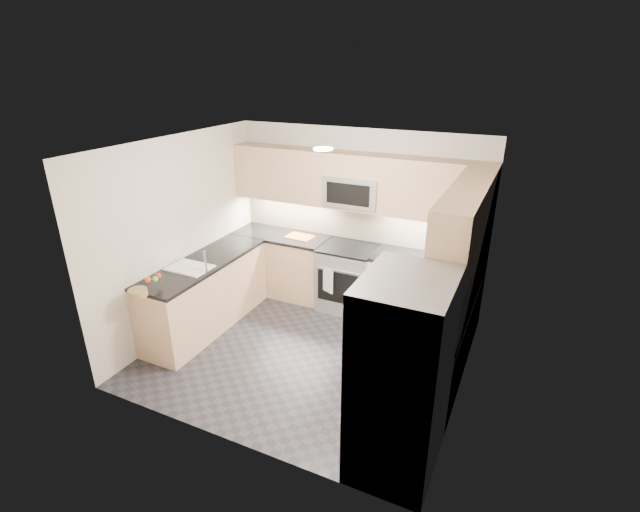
{
  "coord_description": "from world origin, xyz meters",
  "views": [
    {
      "loc": [
        2.18,
        -4.27,
        3.31
      ],
      "look_at": [
        0.0,
        0.35,
        1.15
      ],
      "focal_mm": 26.0,
      "sensor_mm": 36.0,
      "label": 1
    }
  ],
  "objects_px": {
    "gas_range": "(348,278)",
    "utensil_bowl": "(459,257)",
    "microwave": "(353,191)",
    "cutting_board": "(300,237)",
    "fruit_basket": "(138,293)",
    "refrigerator": "(401,377)"
  },
  "relations": [
    {
      "from": "utensil_bowl",
      "to": "cutting_board",
      "type": "relative_size",
      "value": 0.82
    },
    {
      "from": "microwave",
      "to": "fruit_basket",
      "type": "bearing_deg",
      "value": -121.95
    },
    {
      "from": "refrigerator",
      "to": "fruit_basket",
      "type": "relative_size",
      "value": 8.76
    },
    {
      "from": "microwave",
      "to": "refrigerator",
      "type": "xyz_separation_m",
      "value": [
        1.45,
        -2.55,
        -0.8
      ]
    },
    {
      "from": "gas_range",
      "to": "microwave",
      "type": "height_order",
      "value": "microwave"
    },
    {
      "from": "microwave",
      "to": "cutting_board",
      "type": "xyz_separation_m",
      "value": [
        -0.78,
        -0.09,
        -0.75
      ]
    },
    {
      "from": "gas_range",
      "to": "utensil_bowl",
      "type": "distance_m",
      "value": 1.58
    },
    {
      "from": "gas_range",
      "to": "cutting_board",
      "type": "distance_m",
      "value": 0.92
    },
    {
      "from": "microwave",
      "to": "fruit_basket",
      "type": "height_order",
      "value": "microwave"
    },
    {
      "from": "gas_range",
      "to": "utensil_bowl",
      "type": "height_order",
      "value": "utensil_bowl"
    },
    {
      "from": "microwave",
      "to": "cutting_board",
      "type": "bearing_deg",
      "value": -173.75
    },
    {
      "from": "microwave",
      "to": "cutting_board",
      "type": "height_order",
      "value": "microwave"
    },
    {
      "from": "refrigerator",
      "to": "cutting_board",
      "type": "height_order",
      "value": "refrigerator"
    },
    {
      "from": "fruit_basket",
      "to": "refrigerator",
      "type": "bearing_deg",
      "value": -1.79
    },
    {
      "from": "fruit_basket",
      "to": "microwave",
      "type": "bearing_deg",
      "value": 58.05
    },
    {
      "from": "refrigerator",
      "to": "fruit_basket",
      "type": "height_order",
      "value": "refrigerator"
    },
    {
      "from": "gas_range",
      "to": "microwave",
      "type": "relative_size",
      "value": 1.2
    },
    {
      "from": "microwave",
      "to": "refrigerator",
      "type": "relative_size",
      "value": 0.42
    },
    {
      "from": "fruit_basket",
      "to": "gas_range",
      "type": "bearing_deg",
      "value": 56.69
    },
    {
      "from": "gas_range",
      "to": "fruit_basket",
      "type": "relative_size",
      "value": 4.43
    },
    {
      "from": "microwave",
      "to": "fruit_basket",
      "type": "distance_m",
      "value": 2.98
    },
    {
      "from": "utensil_bowl",
      "to": "fruit_basket",
      "type": "height_order",
      "value": "utensil_bowl"
    }
  ]
}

